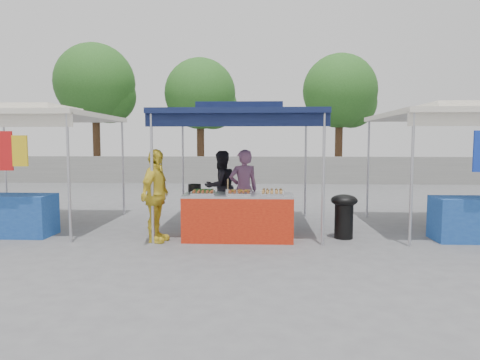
{
  "coord_description": "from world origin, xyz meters",
  "views": [
    {
      "loc": [
        0.42,
        -7.92,
        1.78
      ],
      "look_at": [
        0.0,
        0.6,
        1.05
      ],
      "focal_mm": 32.0,
      "sensor_mm": 36.0,
      "label": 1
    }
  ],
  "objects_px": {
    "wok_burner": "(344,212)",
    "vendor_woman": "(244,190)",
    "cooking_pot": "(195,188)",
    "customer_person": "(155,196)",
    "helper_man": "(221,187)",
    "vendor_table": "(238,217)"
  },
  "relations": [
    {
      "from": "vendor_table",
      "to": "helper_man",
      "type": "relative_size",
      "value": 1.24
    },
    {
      "from": "cooking_pot",
      "to": "vendor_woman",
      "type": "xyz_separation_m",
      "value": [
        0.93,
        0.62,
        -0.09
      ]
    },
    {
      "from": "vendor_table",
      "to": "vendor_woman",
      "type": "bearing_deg",
      "value": 86.46
    },
    {
      "from": "vendor_woman",
      "to": "helper_man",
      "type": "height_order",
      "value": "vendor_woman"
    },
    {
      "from": "cooking_pot",
      "to": "customer_person",
      "type": "relative_size",
      "value": 0.15
    },
    {
      "from": "wok_burner",
      "to": "helper_man",
      "type": "relative_size",
      "value": 0.52
    },
    {
      "from": "cooking_pot",
      "to": "helper_man",
      "type": "relative_size",
      "value": 0.15
    },
    {
      "from": "customer_person",
      "to": "wok_burner",
      "type": "bearing_deg",
      "value": -71.85
    },
    {
      "from": "vendor_table",
      "to": "vendor_woman",
      "type": "relative_size",
      "value": 1.21
    },
    {
      "from": "vendor_table",
      "to": "wok_burner",
      "type": "bearing_deg",
      "value": 5.57
    },
    {
      "from": "vendor_woman",
      "to": "customer_person",
      "type": "xyz_separation_m",
      "value": [
        -1.54,
        -1.23,
        0.01
      ]
    },
    {
      "from": "wok_burner",
      "to": "vendor_woman",
      "type": "height_order",
      "value": "vendor_woman"
    },
    {
      "from": "customer_person",
      "to": "vendor_woman",
      "type": "bearing_deg",
      "value": -40.66
    },
    {
      "from": "vendor_table",
      "to": "helper_man",
      "type": "distance_m",
      "value": 1.83
    },
    {
      "from": "customer_person",
      "to": "cooking_pot",
      "type": "bearing_deg",
      "value": -34.51
    },
    {
      "from": "vendor_woman",
      "to": "helper_man",
      "type": "bearing_deg",
      "value": -70.48
    },
    {
      "from": "cooking_pot",
      "to": "helper_man",
      "type": "bearing_deg",
      "value": 74.46
    },
    {
      "from": "helper_man",
      "to": "cooking_pot",
      "type": "bearing_deg",
      "value": 37.01
    },
    {
      "from": "wok_burner",
      "to": "customer_person",
      "type": "distance_m",
      "value": 3.51
    },
    {
      "from": "cooking_pot",
      "to": "helper_man",
      "type": "xyz_separation_m",
      "value": [
        0.38,
        1.37,
        -0.11
      ]
    },
    {
      "from": "wok_burner",
      "to": "helper_man",
      "type": "height_order",
      "value": "helper_man"
    },
    {
      "from": "customer_person",
      "to": "vendor_table",
      "type": "bearing_deg",
      "value": -69.53
    }
  ]
}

